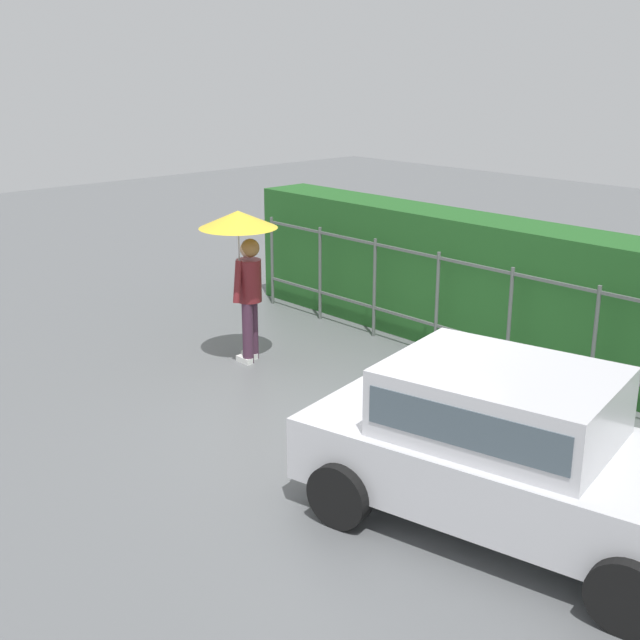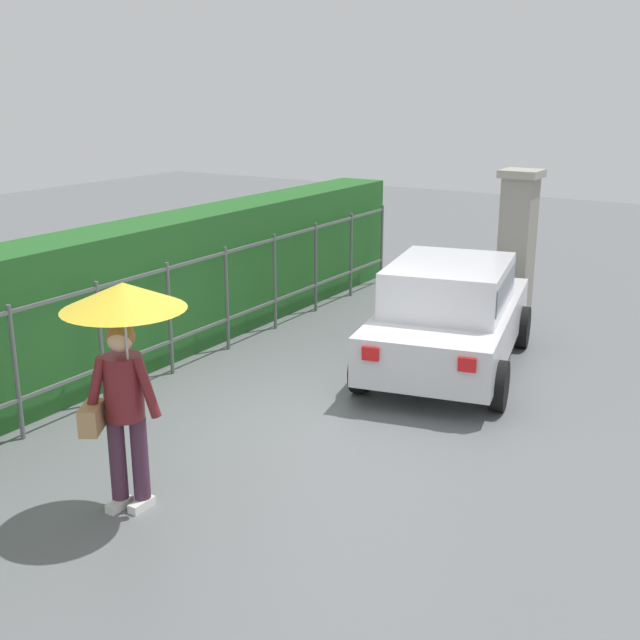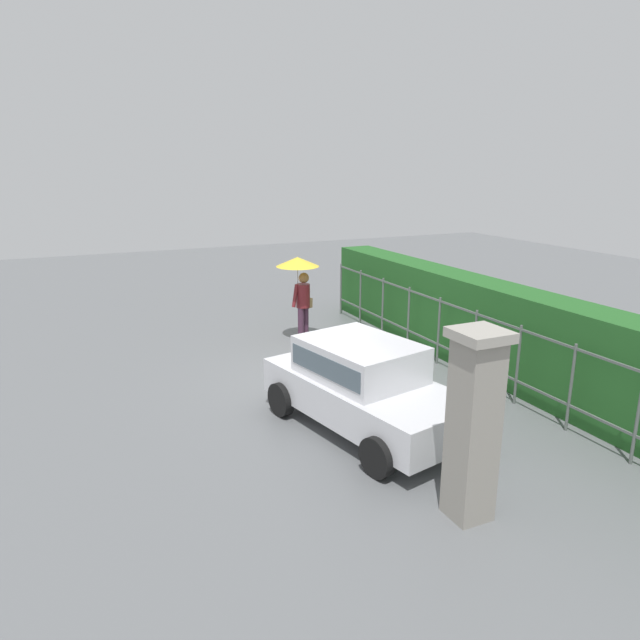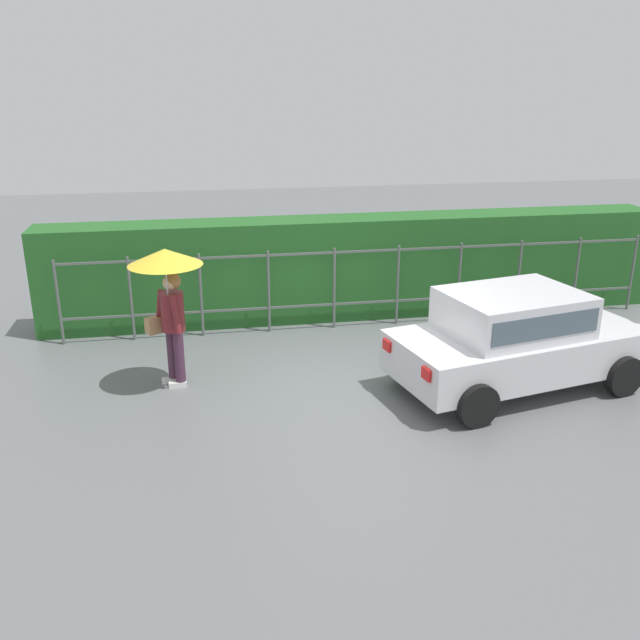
{
  "view_description": "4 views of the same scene",
  "coord_description": "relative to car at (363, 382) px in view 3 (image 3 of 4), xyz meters",
  "views": [
    {
      "loc": [
        5.93,
        -6.0,
        3.97
      ],
      "look_at": [
        -0.35,
        -0.18,
        1.27
      ],
      "focal_mm": 46.13,
      "sensor_mm": 36.0,
      "label": 1
    },
    {
      "loc": [
        -7.19,
        -4.26,
        3.66
      ],
      "look_at": [
        -0.43,
        -0.08,
        1.32
      ],
      "focal_mm": 44.63,
      "sensor_mm": 36.0,
      "label": 2
    },
    {
      "loc": [
        9.83,
        -4.61,
        4.22
      ],
      "look_at": [
        -0.26,
        -0.02,
        1.18
      ],
      "focal_mm": 31.56,
      "sensor_mm": 36.0,
      "label": 3
    },
    {
      "loc": [
        -2.18,
        -9.06,
        4.31
      ],
      "look_at": [
        -0.5,
        0.16,
        1.03
      ],
      "focal_mm": 38.46,
      "sensor_mm": 36.0,
      "label": 4
    }
  ],
  "objects": [
    {
      "name": "car",
      "position": [
        0.0,
        0.0,
        0.0
      ],
      "size": [
        3.96,
        2.46,
        1.48
      ],
      "rotation": [
        0.0,
        0.0,
        0.21
      ],
      "color": "silver",
      "rests_on": "ground"
    },
    {
      "name": "fence_section",
      "position": [
        -1.48,
        3.02,
        0.02
      ],
      "size": [
        10.79,
        0.05,
        1.5
      ],
      "color": "#59605B",
      "rests_on": "ground"
    },
    {
      "name": "pedestrian",
      "position": [
        -4.92,
        0.92,
        0.8
      ],
      "size": [
        1.05,
        1.05,
        2.11
      ],
      "rotation": [
        0.0,
        0.0,
        -2.59
      ],
      "color": "#47283D",
      "rests_on": "ground"
    },
    {
      "name": "ground_plane",
      "position": [
        -2.29,
        0.41,
        -0.8
      ],
      "size": [
        40.0,
        40.0,
        0.0
      ],
      "primitive_type": "plane",
      "color": "slate"
    },
    {
      "name": "hedge_row",
      "position": [
        -1.48,
        3.72,
        0.15
      ],
      "size": [
        11.74,
        0.9,
        1.9
      ],
      "primitive_type": "cube",
      "color": "#235B23",
      "rests_on": "ground"
    },
    {
      "name": "gate_pillar",
      "position": [
        2.71,
        0.01,
        0.44
      ],
      "size": [
        0.6,
        0.6,
        2.42
      ],
      "color": "gray",
      "rests_on": "ground"
    }
  ]
}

